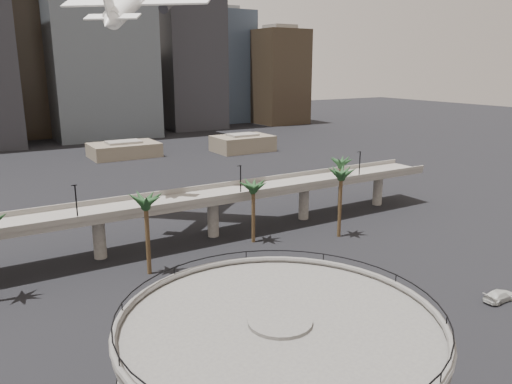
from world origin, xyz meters
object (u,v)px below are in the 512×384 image
car_b (380,288)px  car_c (500,296)px  car_a (325,330)px  overpass (159,208)px

car_b → car_c: car_c is taller
car_a → car_c: car_a is taller
car_b → car_c: (12.55, -11.00, 0.12)m
overpass → car_a: 41.76m
overpass → car_b: bearing=-59.1°
car_a → car_c: 28.02m
car_a → overpass: bearing=-5.3°
car_b → overpass: bearing=12.7°
car_c → car_b: bearing=48.5°
overpass → car_c: bearing=-54.0°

